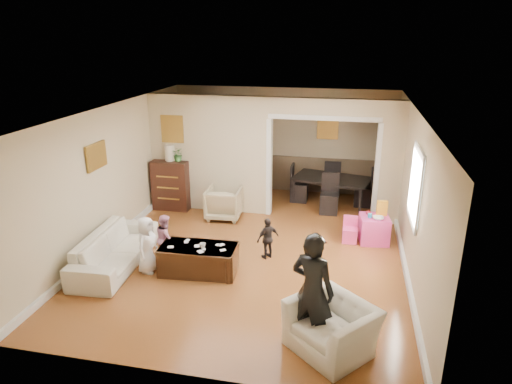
% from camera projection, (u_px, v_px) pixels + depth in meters
% --- Properties ---
extents(floor, '(7.00, 7.00, 0.00)m').
position_uv_depth(floor, '(254.00, 248.00, 8.66)').
color(floor, '#A25B29').
rests_on(floor, ground).
extents(partition_left, '(2.75, 0.18, 2.60)m').
position_uv_depth(partition_left, '(210.00, 154.00, 10.16)').
color(partition_left, '#C2B18E').
rests_on(partition_left, ground).
extents(partition_right, '(0.55, 0.18, 2.60)m').
position_uv_depth(partition_right, '(389.00, 164.00, 9.41)').
color(partition_right, '#C2B18E').
rests_on(partition_right, ground).
extents(partition_header, '(2.22, 0.18, 0.35)m').
position_uv_depth(partition_header, '(325.00, 107.00, 9.30)').
color(partition_header, '#C2B18E').
rests_on(partition_header, partition_right).
extents(window_pane, '(0.03, 0.95, 1.10)m').
position_uv_depth(window_pane, '(416.00, 186.00, 7.24)').
color(window_pane, white).
rests_on(window_pane, ground).
extents(framed_art_partition, '(0.45, 0.03, 0.55)m').
position_uv_depth(framed_art_partition, '(172.00, 129.00, 10.04)').
color(framed_art_partition, brown).
rests_on(framed_art_partition, partition_left).
extents(framed_art_sofa_wall, '(0.03, 0.55, 0.40)m').
position_uv_depth(framed_art_sofa_wall, '(96.00, 156.00, 8.03)').
color(framed_art_sofa_wall, brown).
extents(framed_art_alcove, '(0.45, 0.03, 0.55)m').
position_uv_depth(framed_art_alcove, '(328.00, 127.00, 11.06)').
color(framed_art_alcove, brown).
extents(sofa, '(0.93, 2.12, 0.61)m').
position_uv_depth(sofa, '(115.00, 249.00, 7.91)').
color(sofa, silver).
rests_on(sofa, ground).
extents(armchair_back, '(0.76, 0.78, 0.68)m').
position_uv_depth(armchair_back, '(224.00, 203.00, 9.95)').
color(armchair_back, tan).
rests_on(armchair_back, ground).
extents(armchair_front, '(1.32, 1.31, 0.65)m').
position_uv_depth(armchair_front, '(332.00, 327.00, 5.79)').
color(armchair_front, silver).
rests_on(armchair_front, ground).
extents(dresser, '(0.83, 0.47, 1.14)m').
position_uv_depth(dresser, '(172.00, 185.00, 10.43)').
color(dresser, '#34180F').
rests_on(dresser, ground).
extents(table_lamp, '(0.22, 0.22, 0.36)m').
position_uv_depth(table_lamp, '(170.00, 153.00, 10.18)').
color(table_lamp, beige).
rests_on(table_lamp, dresser).
extents(potted_plant, '(0.29, 0.25, 0.32)m').
position_uv_depth(potted_plant, '(178.00, 154.00, 10.15)').
color(potted_plant, '#3A7032').
rests_on(potted_plant, dresser).
extents(coffee_table, '(1.32, 0.74, 0.48)m').
position_uv_depth(coffee_table, '(199.00, 259.00, 7.70)').
color(coffee_table, '#371D11').
rests_on(coffee_table, ground).
extents(coffee_cup, '(0.10, 0.10, 0.09)m').
position_uv_depth(coffee_cup, '(203.00, 246.00, 7.55)').
color(coffee_cup, silver).
rests_on(coffee_cup, coffee_table).
extents(play_table, '(0.60, 0.60, 0.52)m').
position_uv_depth(play_table, '(374.00, 229.00, 8.83)').
color(play_table, '#E63C95').
rests_on(play_table, ground).
extents(cereal_box, '(0.21, 0.09, 0.30)m').
position_uv_depth(cereal_box, '(382.00, 208.00, 8.76)').
color(cereal_box, yellow).
rests_on(cereal_box, play_table).
extents(cyan_cup, '(0.08, 0.08, 0.08)m').
position_uv_depth(cyan_cup, '(370.00, 215.00, 8.70)').
color(cyan_cup, '#29ADCF').
rests_on(cyan_cup, play_table).
extents(toy_block, '(0.10, 0.09, 0.05)m').
position_uv_depth(toy_block, '(369.00, 213.00, 8.87)').
color(toy_block, red).
rests_on(toy_block, play_table).
extents(play_bowl, '(0.23, 0.23, 0.05)m').
position_uv_depth(play_bowl, '(378.00, 218.00, 8.61)').
color(play_bowl, white).
rests_on(play_bowl, play_table).
extents(dining_table, '(1.94, 1.37, 0.62)m').
position_uv_depth(dining_table, '(331.00, 191.00, 10.82)').
color(dining_table, black).
rests_on(dining_table, ground).
extents(adult_person, '(0.68, 0.57, 1.59)m').
position_uv_depth(adult_person, '(312.00, 291.00, 5.73)').
color(adult_person, black).
rests_on(adult_person, ground).
extents(child_kneel_a, '(0.35, 0.51, 0.98)m').
position_uv_depth(child_kneel_a, '(147.00, 245.00, 7.65)').
color(child_kneel_a, white).
rests_on(child_kneel_a, ground).
extents(child_kneel_b, '(0.47, 0.52, 0.86)m').
position_uv_depth(child_kneel_b, '(166.00, 238.00, 8.05)').
color(child_kneel_b, pink).
rests_on(child_kneel_b, ground).
extents(child_toddler, '(0.45, 0.45, 0.77)m').
position_uv_depth(child_toddler, '(268.00, 238.00, 8.15)').
color(child_toddler, black).
rests_on(child_toddler, ground).
extents(craft_papers, '(1.00, 0.49, 0.00)m').
position_uv_depth(craft_papers, '(200.00, 246.00, 7.63)').
color(craft_papers, white).
rests_on(craft_papers, coffee_table).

